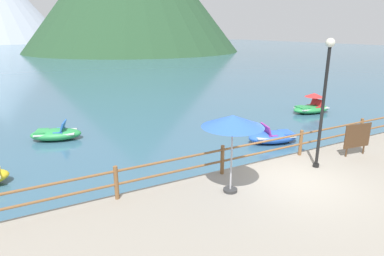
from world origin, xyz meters
name	(u,v)px	position (x,y,z in m)	size (l,w,h in m)	color
ground_plane	(73,67)	(0.00, 40.00, 0.00)	(200.00, 200.00, 0.00)	#38607A
promenade_dock	(362,223)	(0.00, -2.20, 0.20)	(28.00, 8.00, 0.40)	gray
dock_railing	(264,148)	(0.00, 1.55, 0.97)	(23.92, 0.12, 0.95)	brown
lamp_post	(324,93)	(1.37, 0.50, 2.91)	(0.28, 0.28, 4.17)	black
sign_board	(357,136)	(3.47, 0.58, 1.13)	(1.17, 0.20, 1.19)	silver
beach_umbrella	(233,122)	(-2.16, 0.43, 2.45)	(1.70, 1.70, 2.24)	#B2B2B7
pedal_boat_0	(312,107)	(8.36, 7.03, 0.37)	(2.57, 1.43, 1.19)	green
pedal_boat_1	(56,134)	(-5.82, 8.96, 0.28)	(2.44, 1.75, 0.85)	green
pedal_boat_2	(273,137)	(2.61, 3.95, 0.28)	(2.49, 1.72, 0.85)	blue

